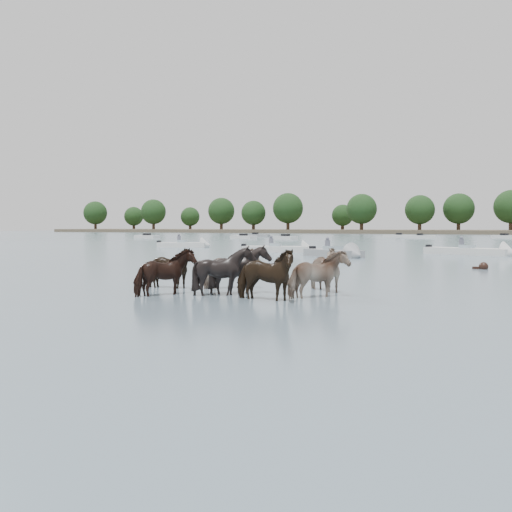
% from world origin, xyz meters
% --- Properties ---
extents(ground, '(400.00, 400.00, 0.00)m').
position_xyz_m(ground, '(0.00, 0.00, 0.00)').
color(ground, slate).
rests_on(ground, ground).
extents(shoreline, '(160.00, 30.00, 1.00)m').
position_xyz_m(shoreline, '(-70.00, 150.00, 0.50)').
color(shoreline, '#4C4233').
rests_on(shoreline, ground).
extents(pony_herd, '(7.09, 4.85, 1.66)m').
position_xyz_m(pony_herd, '(0.87, 0.77, 0.63)').
color(pony_herd, black).
rests_on(pony_herd, ground).
extents(swimming_pony, '(0.72, 0.44, 0.44)m').
position_xyz_m(swimming_pony, '(6.30, 14.80, 0.10)').
color(swimming_pony, black).
rests_on(swimming_pony, ground).
extents(motorboat_a, '(5.86, 2.96, 1.92)m').
position_xyz_m(motorboat_a, '(-9.32, 26.50, 0.23)').
color(motorboat_a, silver).
rests_on(motorboat_a, ground).
extents(motorboat_b, '(5.05, 3.84, 1.92)m').
position_xyz_m(motorboat_b, '(-3.17, 21.70, 0.23)').
color(motorboat_b, gray).
rests_on(motorboat_b, ground).
extents(motorboat_c, '(6.66, 3.48, 1.92)m').
position_xyz_m(motorboat_c, '(4.61, 29.05, 0.22)').
color(motorboat_c, silver).
rests_on(motorboat_c, ground).
extents(motorboat_f, '(5.38, 3.28, 1.92)m').
position_xyz_m(motorboat_f, '(-21.97, 31.94, 0.23)').
color(motorboat_f, silver).
rests_on(motorboat_f, ground).
extents(distant_flotilla, '(104.08, 28.99, 0.93)m').
position_xyz_m(distant_flotilla, '(-0.84, 77.33, 0.26)').
color(distant_flotilla, silver).
rests_on(distant_flotilla, ground).
extents(treeline, '(148.70, 21.13, 12.14)m').
position_xyz_m(treeline, '(-66.20, 148.39, 6.75)').
color(treeline, '#382619').
rests_on(treeline, ground).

